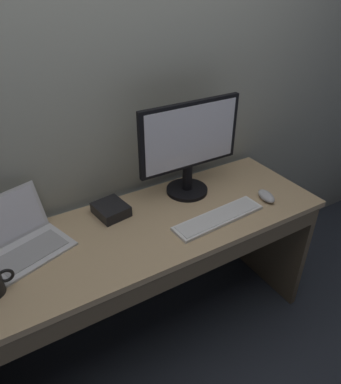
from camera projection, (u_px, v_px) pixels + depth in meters
ground_plane at (151, 332)px, 2.05m from camera, size 14.00×14.00×0.00m
back_wall at (103, 55)px, 1.53m from camera, size 5.18×0.04×2.92m
desk at (150, 259)px, 1.73m from camera, size 1.75×0.59×0.77m
laptop_silver at (21, 238)px, 1.48m from camera, size 0.40×0.37×0.21m
external_monitor at (190, 146)px, 1.74m from camera, size 0.55×0.22×0.49m
wired_keyboard at (219, 218)px, 1.67m from camera, size 0.48×0.14×0.02m
computer_mouse at (266, 196)px, 1.81m from camera, size 0.09×0.13×0.04m
external_drive_box at (111, 210)px, 1.70m from camera, size 0.16×0.18×0.05m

